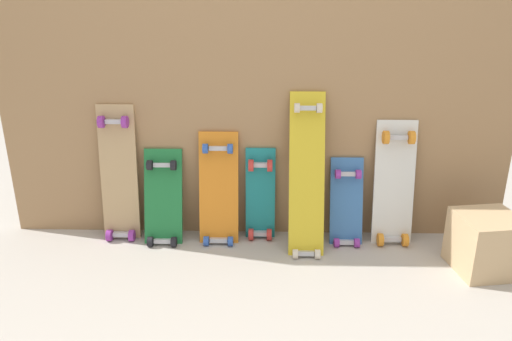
{
  "coord_description": "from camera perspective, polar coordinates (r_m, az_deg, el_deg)",
  "views": [
    {
      "loc": [
        0.06,
        -2.58,
        1.36
      ],
      "look_at": [
        0.0,
        -0.07,
        0.43
      ],
      "focal_mm": 34.75,
      "sensor_mm": 36.0,
      "label": 1
    }
  ],
  "objects": [
    {
      "name": "skateboard_yellow",
      "position": [
        2.67,
        5.86,
        -1.22
      ],
      "size": [
        0.19,
        0.33,
        0.92
      ],
      "color": "gold",
      "rests_on": "ground"
    },
    {
      "name": "skateboard_blue",
      "position": [
        2.83,
        10.36,
        -4.24
      ],
      "size": [
        0.18,
        0.2,
        0.55
      ],
      "color": "#386BAD",
      "rests_on": "ground"
    },
    {
      "name": "plywood_wall_panel",
      "position": [
        2.71,
        0.07,
        7.9
      ],
      "size": [
        2.83,
        0.04,
        1.55
      ],
      "primitive_type": "cube",
      "color": "#99724C",
      "rests_on": "ground"
    },
    {
      "name": "skateboard_natural",
      "position": [
        2.88,
        -15.51,
        -0.91
      ],
      "size": [
        0.21,
        0.16,
        0.83
      ],
      "color": "tan",
      "rests_on": "ground"
    },
    {
      "name": "skateboard_teal",
      "position": [
        2.82,
        0.5,
        -3.3
      ],
      "size": [
        0.17,
        0.14,
        0.58
      ],
      "color": "#197A7F",
      "rests_on": "ground"
    },
    {
      "name": "skateboard_orange",
      "position": [
        2.78,
        -4.32,
        -2.75
      ],
      "size": [
        0.22,
        0.2,
        0.69
      ],
      "color": "orange",
      "rests_on": "ground"
    },
    {
      "name": "wooden_crate",
      "position": [
        2.78,
        24.94,
        -7.61
      ],
      "size": [
        0.34,
        0.34,
        0.3
      ],
      "primitive_type": "cube",
      "rotation": [
        0.0,
        0.0,
        0.15
      ],
      "color": "tan",
      "rests_on": "ground"
    },
    {
      "name": "ground_plane",
      "position": [
        2.92,
        0.03,
        -7.47
      ],
      "size": [
        12.0,
        12.0,
        0.0
      ],
      "primitive_type": "plane",
      "color": "#B2AAA0"
    },
    {
      "name": "skateboard_green",
      "position": [
        2.83,
        -10.64,
        -3.68
      ],
      "size": [
        0.21,
        0.22,
        0.59
      ],
      "color": "#1E7238",
      "rests_on": "ground"
    },
    {
      "name": "skateboard_white",
      "position": [
        2.85,
        15.61,
        -1.99
      ],
      "size": [
        0.22,
        0.19,
        0.75
      ],
      "color": "silver",
      "rests_on": "ground"
    }
  ]
}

